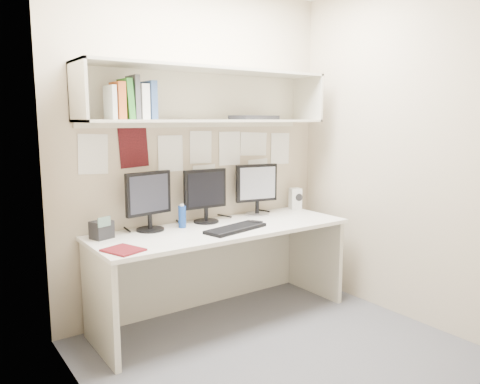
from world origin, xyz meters
TOP-DOWN VIEW (x-y plane):
  - floor at (0.00, 0.00)m, footprint 2.40×2.00m
  - wall_back at (0.00, 1.00)m, footprint 2.40×0.02m
  - wall_front at (0.00, -1.00)m, footprint 2.40×0.02m
  - wall_left at (-1.20, 0.00)m, footprint 0.02×2.00m
  - wall_right at (1.20, 0.00)m, footprint 0.02×2.00m
  - desk at (0.00, 0.65)m, footprint 2.00×0.70m
  - overhead_hutch at (0.00, 0.86)m, footprint 2.00×0.38m
  - pinned_papers at (0.00, 0.99)m, footprint 1.92×0.01m
  - monitor_left at (-0.50, 0.87)m, footprint 0.37×0.21m
  - monitor_center at (-0.02, 0.87)m, footprint 0.36×0.20m
  - monitor_right at (0.49, 0.87)m, footprint 0.37×0.21m
  - keyboard at (0.02, 0.51)m, footprint 0.53×0.29m
  - mouse at (0.25, 0.56)m, footprint 0.10×0.11m
  - speaker at (0.94, 0.88)m, footprint 0.12×0.13m
  - blue_bottle at (-0.26, 0.81)m, footprint 0.06×0.06m
  - maroon_notebook at (-0.86, 0.45)m, footprint 0.25×0.28m
  - desk_phone at (-0.87, 0.83)m, footprint 0.16×0.16m
  - book_stack at (-0.64, 0.79)m, footprint 0.32×0.18m
  - hutch_tray at (0.42, 0.80)m, footprint 0.49×0.29m

SIDE VIEW (x-z plane):
  - floor at x=0.00m, z-range -0.01..0.01m
  - desk at x=0.00m, z-range 0.00..0.73m
  - maroon_notebook at x=-0.86m, z-range 0.73..0.74m
  - keyboard at x=0.02m, z-range 0.73..0.75m
  - mouse at x=0.25m, z-range 0.73..0.76m
  - desk_phone at x=-0.87m, z-range 0.71..0.87m
  - blue_bottle at x=-0.26m, z-range 0.73..0.91m
  - speaker at x=0.94m, z-range 0.73..0.92m
  - monitor_center at x=-0.02m, z-range 0.75..1.18m
  - monitor_left at x=-0.50m, z-range 0.75..1.19m
  - monitor_right at x=0.49m, z-range 0.75..1.19m
  - pinned_papers at x=0.00m, z-range 1.01..1.49m
  - wall_back at x=0.00m, z-range 0.00..2.60m
  - wall_front at x=0.00m, z-range 0.00..2.60m
  - wall_left at x=-1.20m, z-range 0.00..2.60m
  - wall_right at x=1.20m, z-range 0.00..2.60m
  - hutch_tray at x=0.42m, z-range 1.54..1.57m
  - book_stack at x=-0.64m, z-range 1.52..1.82m
  - overhead_hutch at x=0.00m, z-range 1.52..1.92m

